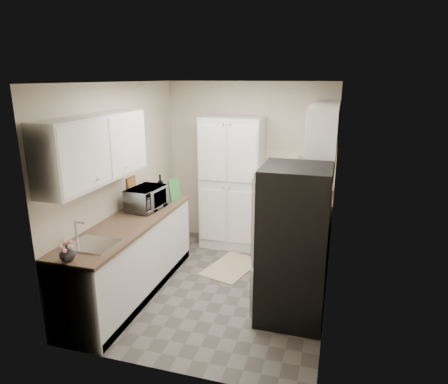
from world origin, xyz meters
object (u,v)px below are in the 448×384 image
object	(u,v)px
electric_range	(302,248)
toaster_oven	(311,187)
refrigerator	(293,245)
microwave	(147,198)
pantry_cabinet	(232,183)
wine_bottle	(160,187)

from	to	relation	value
electric_range	toaster_oven	distance (m)	1.05
refrigerator	microwave	xyz separation A→B (m)	(-1.93, 0.46, 0.21)
pantry_cabinet	refrigerator	distance (m)	2.07
refrigerator	wine_bottle	world-z (taller)	refrigerator
pantry_cabinet	microwave	distance (m)	1.49
electric_range	microwave	distance (m)	2.08
pantry_cabinet	microwave	xyz separation A→B (m)	(-0.79, -1.27, 0.06)
microwave	wine_bottle	bearing A→B (deg)	10.07
pantry_cabinet	wine_bottle	world-z (taller)	pantry_cabinet
pantry_cabinet	microwave	world-z (taller)	pantry_cabinet
refrigerator	microwave	world-z (taller)	refrigerator
pantry_cabinet	electric_range	distance (m)	1.58
pantry_cabinet	toaster_oven	world-z (taller)	pantry_cabinet
microwave	wine_bottle	world-z (taller)	wine_bottle
wine_bottle	toaster_oven	distance (m)	2.13
wine_bottle	refrigerator	bearing A→B (deg)	-25.92
refrigerator	microwave	bearing A→B (deg)	166.68
pantry_cabinet	wine_bottle	size ratio (longest dim) A/B	6.50
refrigerator	electric_range	bearing A→B (deg)	87.52
pantry_cabinet	refrigerator	bearing A→B (deg)	-56.54
electric_range	toaster_oven	world-z (taller)	toaster_oven
wine_bottle	pantry_cabinet	bearing A→B (deg)	42.96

